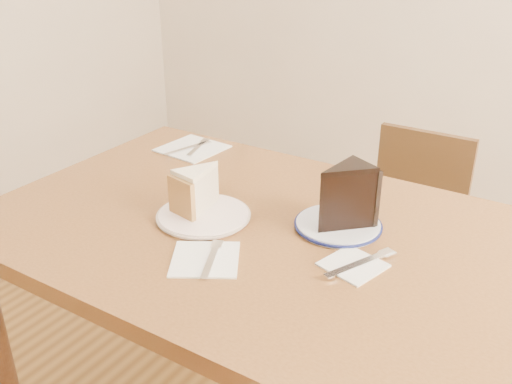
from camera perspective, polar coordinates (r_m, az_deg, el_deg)
The scene contains 13 objects.
table at distance 1.31m, azimuth -0.15°, elevation -6.99°, with size 1.20×0.80×0.75m.
chair_far at distance 1.95m, azimuth 14.68°, elevation -4.26°, with size 0.37×0.37×0.74m.
plate_cream at distance 1.29m, azimuth -5.26°, elevation -2.35°, with size 0.20×0.20×0.01m, color white.
plate_navy at distance 1.26m, azimuth 8.20°, elevation -3.28°, with size 0.18×0.18×0.01m, color silver.
carrot_cake at distance 1.29m, azimuth -5.50°, elevation 0.20°, with size 0.08×0.11×0.09m, color beige, non-canonical shape.
chocolate_cake at distance 1.21m, azimuth 8.55°, elevation -0.77°, with size 0.08×0.12×0.13m, color black, non-canonical shape.
napkin_cream at distance 1.14m, azimuth -5.10°, elevation -6.70°, with size 0.13×0.13×0.00m, color white.
napkin_navy at distance 1.13m, azimuth 9.67°, elevation -7.20°, with size 0.10×0.10×0.00m, color white.
napkin_spare at distance 1.68m, azimuth -6.39°, elevation 4.36°, with size 0.17×0.17×0.00m, color white.
fork_cream at distance 1.13m, azimuth -4.51°, elevation -6.73°, with size 0.01×0.14×0.00m, color silver.
knife_navy at distance 1.13m, azimuth 10.33°, elevation -7.04°, with size 0.02×0.17×0.00m, color silver.
fork_spare at distance 1.68m, azimuth -5.84°, elevation 4.47°, with size 0.01×0.14×0.00m, color silver.
knife_spare at distance 1.67m, azimuth -6.91°, elevation 4.37°, with size 0.01×0.16×0.00m, color silver.
Camera 1 is at (0.59, -0.93, 1.36)m, focal length 40.00 mm.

